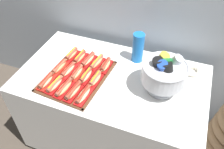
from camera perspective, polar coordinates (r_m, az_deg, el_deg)
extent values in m
plane|color=#4C4238|center=(2.28, -0.04, -14.77)|extent=(10.00, 10.00, 0.00)
cube|color=white|center=(1.95, -0.05, -8.43)|extent=(1.37, 0.79, 0.73)
cylinder|color=black|center=(2.32, -16.84, -15.27)|extent=(0.05, 0.05, 0.04)
cylinder|color=black|center=(2.59, -9.86, -5.29)|extent=(0.05, 0.05, 0.04)
cylinder|color=black|center=(2.39, 16.09, -12.62)|extent=(0.05, 0.05, 0.04)
cube|color=#56331E|center=(1.70, -8.60, -0.43)|extent=(0.44, 0.55, 0.01)
cube|color=#56331E|center=(1.56, -13.49, -6.09)|extent=(0.41, 0.04, 0.01)
cube|color=#56331E|center=(1.86, -4.56, 4.64)|extent=(0.41, 0.04, 0.01)
cube|color=#56331E|center=(1.79, -13.93, 1.55)|extent=(0.05, 0.52, 0.01)
cube|color=#56331E|center=(1.62, -2.76, -2.25)|extent=(0.05, 0.52, 0.01)
cube|color=red|center=(1.67, -15.95, -2.13)|extent=(0.07, 0.16, 0.02)
ellipsoid|color=beige|center=(1.66, -16.08, -1.65)|extent=(0.05, 0.15, 0.04)
cylinder|color=brown|center=(1.65, -16.15, -1.38)|extent=(0.04, 0.15, 0.03)
cylinder|color=red|center=(1.64, -16.25, -1.01)|extent=(0.01, 0.12, 0.01)
cube|color=#B21414|center=(1.64, -13.88, -2.94)|extent=(0.08, 0.17, 0.02)
ellipsoid|color=beige|center=(1.62, -14.00, -2.44)|extent=(0.06, 0.16, 0.04)
cylinder|color=#A8563D|center=(1.61, -14.06, -2.17)|extent=(0.05, 0.16, 0.03)
cylinder|color=yellow|center=(1.60, -14.14, -1.82)|extent=(0.02, 0.13, 0.01)
cube|color=#B21414|center=(1.60, -11.71, -3.78)|extent=(0.08, 0.18, 0.02)
ellipsoid|color=tan|center=(1.58, -11.81, -3.26)|extent=(0.07, 0.17, 0.04)
cylinder|color=#9E4C38|center=(1.58, -11.87, -2.97)|extent=(0.04, 0.17, 0.03)
cylinder|color=red|center=(1.57, -11.94, -2.64)|extent=(0.02, 0.14, 0.01)
cube|color=#B21414|center=(1.57, -9.43, -4.65)|extent=(0.08, 0.18, 0.02)
ellipsoid|color=beige|center=(1.55, -9.53, -4.07)|extent=(0.06, 0.17, 0.04)
cylinder|color=brown|center=(1.54, -9.59, -3.74)|extent=(0.05, 0.17, 0.03)
cylinder|color=red|center=(1.53, -9.65, -3.38)|extent=(0.02, 0.14, 0.01)
cube|color=red|center=(1.54, -7.06, -5.56)|extent=(0.07, 0.17, 0.02)
ellipsoid|color=beige|center=(1.52, -7.13, -5.05)|extent=(0.06, 0.16, 0.04)
cylinder|color=brown|center=(1.51, -7.16, -4.76)|extent=(0.04, 0.16, 0.03)
cylinder|color=red|center=(1.50, -7.20, -4.44)|extent=(0.02, 0.14, 0.01)
cube|color=red|center=(1.76, -12.80, 1.30)|extent=(0.07, 0.17, 0.02)
ellipsoid|color=tan|center=(1.75, -12.90, 1.82)|extent=(0.06, 0.16, 0.04)
cylinder|color=#A8563D|center=(1.74, -12.96, 2.11)|extent=(0.04, 0.15, 0.03)
cylinder|color=red|center=(1.73, -13.03, 2.44)|extent=(0.02, 0.12, 0.01)
cube|color=red|center=(1.73, -10.77, 0.61)|extent=(0.08, 0.17, 0.02)
ellipsoid|color=beige|center=(1.71, -10.85, 1.10)|extent=(0.07, 0.16, 0.04)
cylinder|color=#9E4C38|center=(1.71, -10.90, 1.37)|extent=(0.04, 0.15, 0.03)
cylinder|color=red|center=(1.70, -10.95, 1.70)|extent=(0.02, 0.12, 0.01)
cube|color=red|center=(1.69, -8.65, -0.11)|extent=(0.07, 0.16, 0.02)
ellipsoid|color=#E0BC7F|center=(1.68, -8.72, 0.42)|extent=(0.05, 0.15, 0.04)
cylinder|color=#A8563D|center=(1.67, -8.76, 0.71)|extent=(0.03, 0.14, 0.03)
cylinder|color=red|center=(1.66, -8.81, 1.04)|extent=(0.01, 0.12, 0.01)
cube|color=#B21414|center=(1.66, -6.45, -0.86)|extent=(0.07, 0.17, 0.02)
ellipsoid|color=beige|center=(1.64, -6.50, -0.30)|extent=(0.06, 0.15, 0.04)
cylinder|color=brown|center=(1.64, -6.54, 0.01)|extent=(0.04, 0.14, 0.03)
cylinder|color=yellow|center=(1.63, -6.57, 0.36)|extent=(0.01, 0.12, 0.01)
cube|color=#B21414|center=(1.63, -4.16, -1.63)|extent=(0.07, 0.16, 0.02)
ellipsoid|color=tan|center=(1.62, -4.20, -1.12)|extent=(0.06, 0.15, 0.04)
cylinder|color=#A8563D|center=(1.61, -4.22, -0.83)|extent=(0.04, 0.14, 0.03)
cylinder|color=yellow|center=(1.60, -4.24, -0.49)|extent=(0.02, 0.12, 0.01)
cube|color=#B21414|center=(1.86, -9.96, 4.39)|extent=(0.07, 0.17, 0.02)
ellipsoid|color=tan|center=(1.85, -10.03, 4.91)|extent=(0.06, 0.16, 0.04)
cylinder|color=#9E4C38|center=(1.84, -10.08, 5.20)|extent=(0.05, 0.14, 0.03)
cylinder|color=yellow|center=(1.83, -10.14, 5.58)|extent=(0.02, 0.12, 0.01)
cube|color=red|center=(1.83, -7.97, 3.79)|extent=(0.07, 0.17, 0.02)
ellipsoid|color=tan|center=(1.81, -8.03, 4.28)|extent=(0.06, 0.16, 0.04)
cylinder|color=brown|center=(1.81, -8.07, 4.54)|extent=(0.04, 0.15, 0.03)
cylinder|color=yellow|center=(1.80, -8.11, 4.92)|extent=(0.01, 0.12, 0.01)
cube|color=#B21414|center=(1.79, -5.92, 3.17)|extent=(0.08, 0.18, 0.02)
ellipsoid|color=beige|center=(1.78, -5.97, 3.66)|extent=(0.07, 0.17, 0.04)
cylinder|color=#9E4C38|center=(1.77, -5.99, 3.93)|extent=(0.05, 0.16, 0.03)
cylinder|color=red|center=(1.76, -6.02, 4.30)|extent=(0.02, 0.14, 0.01)
cube|color=red|center=(1.76, -3.80, 2.52)|extent=(0.08, 0.18, 0.02)
ellipsoid|color=tan|center=(1.75, -3.83, 3.05)|extent=(0.07, 0.17, 0.04)
cylinder|color=#A8563D|center=(1.74, -3.85, 3.35)|extent=(0.05, 0.16, 0.03)
cylinder|color=yellow|center=(1.73, -3.87, 3.67)|extent=(0.02, 0.14, 0.01)
cube|color=#B21414|center=(1.74, -1.61, 1.84)|extent=(0.06, 0.16, 0.02)
ellipsoid|color=tan|center=(1.72, -1.62, 2.35)|extent=(0.05, 0.15, 0.04)
cylinder|color=brown|center=(1.72, -1.63, 2.63)|extent=(0.03, 0.14, 0.03)
cylinder|color=red|center=(1.71, -1.64, 2.98)|extent=(0.01, 0.12, 0.01)
cylinder|color=silver|center=(1.62, 11.92, -3.58)|extent=(0.19, 0.19, 0.02)
cone|color=silver|center=(1.58, 12.16, -2.42)|extent=(0.07, 0.07, 0.08)
cylinder|color=silver|center=(1.52, 12.70, 0.23)|extent=(0.29, 0.29, 0.12)
torus|color=silver|center=(1.48, 13.07, 2.00)|extent=(0.30, 0.30, 0.02)
cylinder|color=#197A33|center=(1.48, 13.21, 1.52)|extent=(0.08, 0.11, 0.14)
cylinder|color=#B7BCC6|center=(1.53, 15.04, 2.72)|extent=(0.13, 0.10, 0.15)
cylinder|color=yellow|center=(1.53, 12.12, 3.29)|extent=(0.10, 0.08, 0.14)
cylinder|color=black|center=(1.49, 11.39, 2.08)|extent=(0.09, 0.10, 0.14)
cylinder|color=#1E47B2|center=(1.47, 12.47, 1.34)|extent=(0.10, 0.13, 0.15)
cylinder|color=black|center=(1.46, 13.72, 0.75)|extent=(0.10, 0.08, 0.14)
cylinder|color=blue|center=(1.80, 6.31, 5.16)|extent=(0.09, 0.09, 0.13)
cylinder|color=blue|center=(1.79, 6.37, 5.74)|extent=(0.09, 0.09, 0.13)
cylinder|color=blue|center=(1.77, 6.42, 6.32)|extent=(0.09, 0.09, 0.13)
cylinder|color=blue|center=(1.76, 6.48, 6.91)|extent=(0.09, 0.09, 0.13)
cylinder|color=blue|center=(1.75, 6.54, 7.51)|extent=(0.09, 0.09, 0.13)
cylinder|color=blue|center=(1.73, 6.60, 8.12)|extent=(0.09, 0.09, 0.13)
torus|color=silver|center=(1.81, 19.30, 0.90)|extent=(0.13, 0.13, 0.03)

